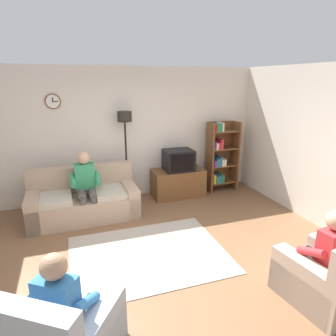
{
  "coord_description": "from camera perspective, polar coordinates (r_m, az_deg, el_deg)",
  "views": [
    {
      "loc": [
        -1.14,
        -3.37,
        2.44
      ],
      "look_at": [
        0.35,
        1.04,
        1.04
      ],
      "focal_mm": 31.49,
      "sensor_mm": 36.0,
      "label": 1
    }
  ],
  "objects": [
    {
      "name": "tv_stand",
      "position": [
        6.38,
        1.94,
        -2.87
      ],
      "size": [
        1.1,
        0.56,
        0.59
      ],
      "color": "brown",
      "rests_on": "ground_plane"
    },
    {
      "name": "bookshelf",
      "position": [
        6.72,
        10.04,
        2.24
      ],
      "size": [
        0.68,
        0.36,
        1.55
      ],
      "color": "brown",
      "rests_on": "ground_plane"
    },
    {
      "name": "area_rug",
      "position": [
        4.47,
        -3.8,
        -16.28
      ],
      "size": [
        2.2,
        1.7,
        0.01
      ],
      "primitive_type": "cube",
      "color": "#AD9E8E",
      "rests_on": "ground_plane"
    },
    {
      "name": "couch",
      "position": [
        5.61,
        -15.98,
        -6.19
      ],
      "size": [
        1.92,
        0.92,
        0.9
      ],
      "color": "tan",
      "rests_on": "ground_plane"
    },
    {
      "name": "tv",
      "position": [
        6.2,
        2.06,
        1.53
      ],
      "size": [
        0.6,
        0.49,
        0.44
      ],
      "color": "black",
      "rests_on": "tv_stand"
    },
    {
      "name": "person_in_right_armchair",
      "position": [
        3.84,
        27.96,
        -13.88
      ],
      "size": [
        0.55,
        0.57,
        1.12
      ],
      "color": "red",
      "rests_on": "ground_plane"
    },
    {
      "name": "armchair_near_bookshelf",
      "position": [
        3.96,
        28.39,
        -18.33
      ],
      "size": [
        0.91,
        0.98,
        0.9
      ],
      "color": "tan",
      "rests_on": "ground_plane"
    },
    {
      "name": "ground_plane",
      "position": [
        4.31,
        -0.01,
        -17.67
      ],
      "size": [
        12.0,
        12.0,
        0.0
      ],
      "primitive_type": "plane",
      "color": "brown"
    },
    {
      "name": "back_wall_assembly",
      "position": [
        6.23,
        -7.95,
        6.55
      ],
      "size": [
        6.2,
        0.17,
        2.7
      ],
      "color": "silver",
      "rests_on": "ground_plane"
    },
    {
      "name": "person_on_couch",
      "position": [
        5.37,
        -15.63,
        -2.78
      ],
      "size": [
        0.52,
        0.54,
        1.24
      ],
      "color": "#338C59",
      "rests_on": "ground_plane"
    },
    {
      "name": "person_in_left_armchair",
      "position": [
        2.92,
        -19.32,
        -23.16
      ],
      "size": [
        0.61,
        0.64,
        1.12
      ],
      "color": "#3372B2",
      "rests_on": "ground_plane"
    },
    {
      "name": "floor_lamp",
      "position": [
        5.9,
        -8.29,
        6.95
      ],
      "size": [
        0.28,
        0.28,
        1.85
      ],
      "color": "black",
      "rests_on": "ground_plane"
    }
  ]
}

